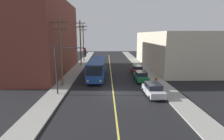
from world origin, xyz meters
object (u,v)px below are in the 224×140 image
at_px(city_bus, 98,67).
at_px(utility_pole_mid, 80,41).
at_px(fire_hydrant, 156,79).
at_px(utility_pole_near, 61,49).
at_px(parked_car_silver, 153,90).
at_px(traffic_signal_left_corner, 69,61).
at_px(parked_car_red, 137,70).
at_px(utility_pole_far, 83,41).
at_px(parked_car_green, 141,76).

distance_m(city_bus, utility_pole_mid, 13.39).
distance_m(utility_pole_mid, fire_hydrant, 21.70).
bearing_deg(utility_pole_mid, utility_pole_near, -91.24).
distance_m(parked_car_silver, traffic_signal_left_corner, 10.82).
bearing_deg(parked_car_silver, city_bus, 125.58).
bearing_deg(city_bus, fire_hydrant, -23.29).
xyz_separation_m(parked_car_red, utility_pole_near, (-12.27, -8.01, 4.54)).
height_order(parked_car_red, fire_hydrant, parked_car_red).
distance_m(parked_car_red, utility_pole_mid, 15.90).
xyz_separation_m(utility_pole_far, traffic_signal_left_corner, (1.71, -28.10, -1.37)).
distance_m(utility_pole_far, fire_hydrant, 27.21).
bearing_deg(parked_car_red, city_bus, -160.07).
distance_m(parked_car_silver, parked_car_red, 12.76).
bearing_deg(parked_car_silver, fire_hydrant, 71.47).
bearing_deg(utility_pole_mid, city_bus, -69.29).
distance_m(city_bus, parked_car_silver, 12.44).
bearing_deg(city_bus, parked_car_silver, -54.42).
relative_size(utility_pole_mid, utility_pole_far, 1.04).
xyz_separation_m(parked_car_green, parked_car_red, (0.31, 5.60, 0.00)).
height_order(utility_pole_far, fire_hydrant, utility_pole_far).
bearing_deg(city_bus, parked_car_green, -22.43).
bearing_deg(parked_car_green, utility_pole_mid, 127.97).
xyz_separation_m(utility_pole_mid, utility_pole_far, (-0.20, 6.87, -0.22)).
distance_m(parked_car_green, fire_hydrant, 2.43).
relative_size(utility_pole_near, traffic_signal_left_corner, 1.58).
bearing_deg(utility_pole_mid, utility_pole_far, 91.71).
bearing_deg(traffic_signal_left_corner, utility_pole_far, 93.49).
height_order(city_bus, utility_pole_far, utility_pole_far).
height_order(parked_car_silver, utility_pole_near, utility_pole_near).
relative_size(city_bus, utility_pole_mid, 1.17).
distance_m(parked_car_green, utility_pole_far, 25.19).
relative_size(parked_car_green, utility_pole_near, 0.46).
relative_size(parked_car_red, utility_pole_far, 0.44).
bearing_deg(traffic_signal_left_corner, parked_car_silver, -4.41).
height_order(parked_car_green, utility_pole_far, utility_pole_far).
bearing_deg(utility_pole_mid, parked_car_green, -52.03).
relative_size(city_bus, fire_hydrant, 14.55).
bearing_deg(fire_hydrant, traffic_signal_left_corner, -156.58).
bearing_deg(utility_pole_near, fire_hydrant, 5.45).
relative_size(parked_car_red, utility_pole_near, 0.47).
xyz_separation_m(city_bus, utility_pole_near, (-4.88, -5.33, 3.56)).
xyz_separation_m(utility_pole_near, traffic_signal_left_corner, (1.88, -3.96, -1.08)).
bearing_deg(parked_car_silver, utility_pole_mid, 118.04).
bearing_deg(utility_pole_far, parked_car_green, -61.50).
xyz_separation_m(parked_car_green, utility_pole_mid, (-11.60, 14.86, 5.05)).
bearing_deg(utility_pole_near, city_bus, 47.53).
xyz_separation_m(city_bus, utility_pole_far, (-4.71, 18.80, 3.86)).
bearing_deg(utility_pole_near, utility_pole_far, 89.60).
xyz_separation_m(utility_pole_near, utility_pole_mid, (0.37, 17.27, 0.51)).
bearing_deg(fire_hydrant, utility_pole_near, -174.55).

